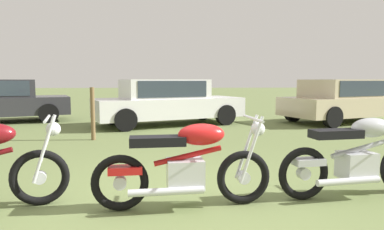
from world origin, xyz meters
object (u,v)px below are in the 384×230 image
(car_beige, at_px, (343,99))
(fence_post_wooden, at_px, (93,114))
(motorcycle_red, at_px, (186,165))
(car_charcoal, at_px, (2,99))
(motorcycle_silver, at_px, (357,157))
(car_white, at_px, (167,100))

(car_beige, relative_size, fence_post_wooden, 3.68)
(motorcycle_red, relative_size, car_charcoal, 0.45)
(motorcycle_red, distance_m, fence_post_wooden, 4.85)
(fence_post_wooden, bearing_deg, motorcycle_silver, -45.65)
(motorcycle_red, relative_size, car_beige, 0.44)
(car_charcoal, relative_size, car_white, 0.90)
(car_white, height_order, fence_post_wooden, car_white)
(motorcycle_red, bearing_deg, car_charcoal, 120.85)
(car_white, relative_size, fence_post_wooden, 3.95)
(fence_post_wooden, bearing_deg, car_charcoal, 136.26)
(motorcycle_silver, xyz_separation_m, car_beige, (3.49, 7.07, 0.31))
(motorcycle_red, height_order, motorcycle_silver, same)
(motorcycle_silver, xyz_separation_m, fence_post_wooden, (-4.08, 4.18, 0.14))
(motorcycle_silver, distance_m, fence_post_wooden, 5.84)
(car_charcoal, distance_m, car_beige, 11.40)
(car_charcoal, xyz_separation_m, car_white, (5.51, -1.00, 0.00))
(car_white, bearing_deg, car_beige, -18.54)
(car_charcoal, height_order, car_beige, same)
(motorcycle_silver, relative_size, car_beige, 0.43)
(motorcycle_silver, bearing_deg, car_white, 101.16)
(car_charcoal, relative_size, car_beige, 0.96)
(motorcycle_silver, distance_m, car_white, 7.21)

